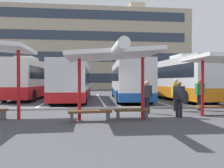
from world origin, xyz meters
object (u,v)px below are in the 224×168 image
(waiting_passenger_1, at_px, (147,95))
(coach_bus_3, at_px, (176,80))
(waiting_shelter_1, at_px, (112,56))
(waiting_passenger_0, at_px, (176,92))
(coach_bus_0, at_px, (31,80))
(waiting_passenger_3, at_px, (200,92))
(coach_bus_1, at_px, (74,81))
(waiting_passenger_2, at_px, (179,97))
(bench_3, at_px, (214,108))
(bench_1, at_px, (90,113))
(bench_2, at_px, (132,111))
(coach_bus_2, at_px, (129,81))

(waiting_passenger_1, bearing_deg, coach_bus_3, 59.57)
(waiting_shelter_1, height_order, waiting_passenger_0, waiting_shelter_1)
(coach_bus_3, bearing_deg, coach_bus_0, 170.48)
(coach_bus_0, bearing_deg, waiting_passenger_3, -39.83)
(coach_bus_0, bearing_deg, coach_bus_1, -24.41)
(waiting_passenger_0, relative_size, waiting_passenger_2, 1.07)
(bench_3, height_order, waiting_passenger_3, waiting_passenger_3)
(waiting_passenger_0, height_order, waiting_passenger_2, waiting_passenger_0)
(waiting_shelter_1, height_order, waiting_passenger_3, waiting_shelter_1)
(waiting_passenger_1, bearing_deg, coach_bus_0, 128.12)
(bench_3, bearing_deg, coach_bus_3, 78.90)
(coach_bus_1, height_order, waiting_passenger_2, coach_bus_1)
(bench_1, distance_m, bench_3, 6.01)
(bench_1, bearing_deg, coach_bus_1, 96.89)
(coach_bus_1, bearing_deg, waiting_shelter_1, -78.43)
(bench_1, distance_m, waiting_passenger_3, 6.78)
(coach_bus_3, distance_m, waiting_passenger_3, 7.59)
(coach_bus_0, xyz_separation_m, coach_bus_3, (13.07, -2.19, 0.05))
(bench_2, bearing_deg, coach_bus_0, 120.66)
(waiting_passenger_0, bearing_deg, coach_bus_2, 99.52)
(bench_1, bearing_deg, waiting_passenger_2, 7.99)
(waiting_passenger_2, bearing_deg, coach_bus_2, 93.28)
(waiting_passenger_0, xyz_separation_m, waiting_passenger_1, (-1.85, -0.78, -0.07))
(bench_3, distance_m, waiting_passenger_2, 2.04)
(coach_bus_1, xyz_separation_m, waiting_passenger_0, (5.99, -7.84, -0.57))
(waiting_passenger_0, bearing_deg, waiting_shelter_1, -144.27)
(coach_bus_2, bearing_deg, coach_bus_1, 176.13)
(bench_1, height_order, bench_2, same)
(bench_1, bearing_deg, bench_2, 9.87)
(coach_bus_1, relative_size, waiting_passenger_2, 7.21)
(coach_bus_0, height_order, waiting_passenger_1, coach_bus_0)
(coach_bus_1, distance_m, waiting_shelter_1, 10.86)
(coach_bus_0, height_order, waiting_shelter_1, coach_bus_0)
(bench_2, height_order, waiting_passenger_0, waiting_passenger_0)
(coach_bus_1, distance_m, waiting_passenger_1, 9.59)
(coach_bus_2, relative_size, bench_2, 7.14)
(coach_bus_1, distance_m, waiting_passenger_2, 11.27)
(waiting_shelter_1, relative_size, bench_2, 3.21)
(coach_bus_0, distance_m, bench_3, 16.08)
(bench_2, bearing_deg, coach_bus_3, 58.90)
(coach_bus_2, bearing_deg, waiting_passenger_3, -70.08)
(waiting_passenger_1, height_order, waiting_passenger_3, waiting_passenger_3)
(coach_bus_2, distance_m, bench_1, 10.84)
(waiting_shelter_1, bearing_deg, waiting_passenger_2, 11.82)
(coach_bus_0, bearing_deg, coach_bus_2, -13.82)
(waiting_passenger_3, bearing_deg, waiting_passenger_2, -134.17)
(waiting_passenger_3, bearing_deg, bench_2, -150.64)
(waiting_shelter_1, bearing_deg, bench_3, 11.70)
(coach_bus_2, relative_size, coach_bus_3, 0.95)
(waiting_passenger_1, height_order, waiting_passenger_2, waiting_passenger_1)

